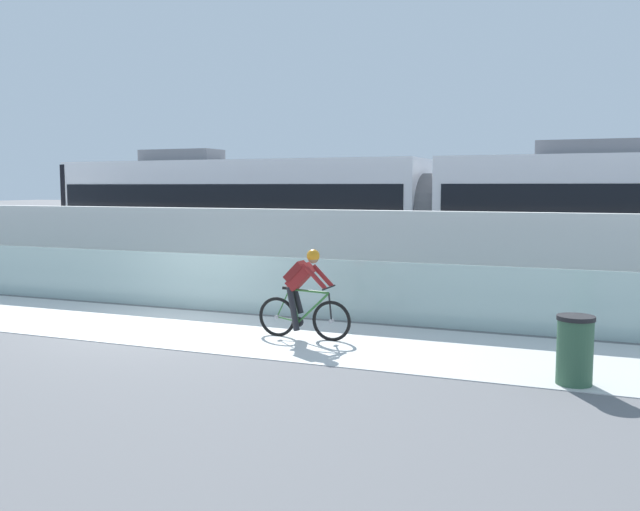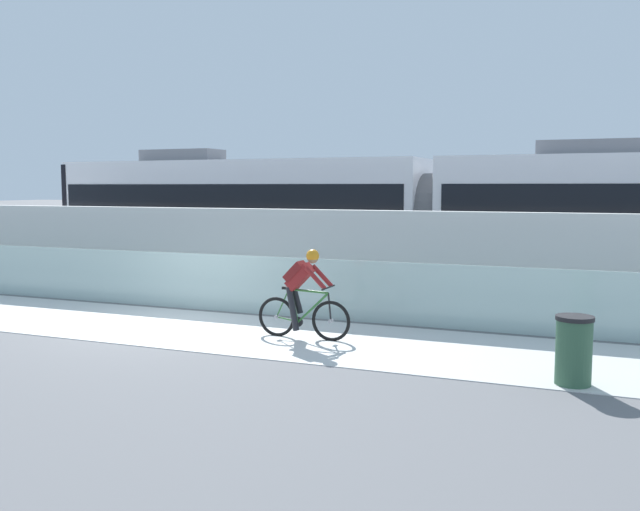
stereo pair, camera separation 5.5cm
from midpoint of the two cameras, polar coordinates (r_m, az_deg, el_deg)
ground_plane at (r=13.75m, az=-12.92°, el=-5.73°), size 200.00×200.00×0.00m
bike_path_deck at (r=13.75m, az=-12.92°, el=-5.70°), size 32.00×3.20×0.01m
glass_parapet at (r=15.18m, az=-8.96°, el=-2.22°), size 32.00×0.05×1.23m
concrete_barrier_wall at (r=16.68m, az=-5.81°, el=0.17°), size 32.00×0.36×2.17m
tram_rail_near at (r=19.02m, az=-2.27°, el=-2.41°), size 32.00×0.08×0.01m
tram_rail_far at (r=20.33m, az=-0.61°, el=-1.88°), size 32.00×0.08×0.01m
tram at (r=18.33m, az=9.45°, el=3.14°), size 22.56×2.54×3.81m
cyclist_on_bike at (r=12.16m, az=-1.31°, el=-3.25°), size 1.77×0.58×1.61m
trash_bin at (r=10.02m, az=20.50°, el=-7.41°), size 0.51×0.51×0.96m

